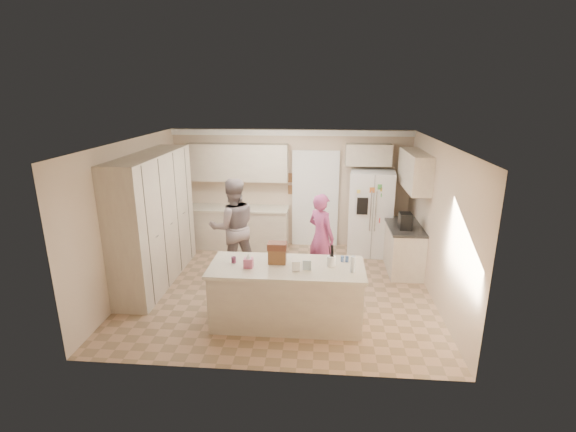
# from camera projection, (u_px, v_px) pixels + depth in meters

# --- Properties ---
(floor) EXTENTS (5.20, 4.60, 0.02)m
(floor) POSITION_uv_depth(u_px,v_px,m) (281.00, 289.00, 7.46)
(floor) COLOR #A48061
(floor) RESTS_ON ground
(ceiling) EXTENTS (5.20, 4.60, 0.02)m
(ceiling) POSITION_uv_depth(u_px,v_px,m) (280.00, 141.00, 6.70)
(ceiling) COLOR white
(ceiling) RESTS_ON wall_back
(wall_back) EXTENTS (5.20, 0.02, 2.60)m
(wall_back) POSITION_uv_depth(u_px,v_px,m) (291.00, 188.00, 9.28)
(wall_back) COLOR beige
(wall_back) RESTS_ON ground
(wall_front) EXTENTS (5.20, 0.02, 2.60)m
(wall_front) POSITION_uv_depth(u_px,v_px,m) (261.00, 277.00, 4.87)
(wall_front) COLOR beige
(wall_front) RESTS_ON ground
(wall_left) EXTENTS (0.02, 4.60, 2.60)m
(wall_left) POSITION_uv_depth(u_px,v_px,m) (132.00, 215.00, 7.28)
(wall_left) COLOR beige
(wall_left) RESTS_ON ground
(wall_right) EXTENTS (0.02, 4.60, 2.60)m
(wall_right) POSITION_uv_depth(u_px,v_px,m) (438.00, 223.00, 6.87)
(wall_right) COLOR beige
(wall_right) RESTS_ON ground
(crown_back) EXTENTS (5.20, 0.08, 0.12)m
(crown_back) POSITION_uv_depth(u_px,v_px,m) (291.00, 133.00, 8.88)
(crown_back) COLOR white
(crown_back) RESTS_ON wall_back
(pantry_bank) EXTENTS (0.60, 2.60, 2.35)m
(pantry_bank) POSITION_uv_depth(u_px,v_px,m) (154.00, 219.00, 7.49)
(pantry_bank) COLOR beige
(pantry_bank) RESTS_ON floor
(back_base_cab) EXTENTS (2.20, 0.60, 0.88)m
(back_base_cab) POSITION_uv_depth(u_px,v_px,m) (238.00, 228.00, 9.33)
(back_base_cab) COLOR beige
(back_base_cab) RESTS_ON floor
(back_countertop) EXTENTS (2.24, 0.63, 0.04)m
(back_countertop) POSITION_uv_depth(u_px,v_px,m) (238.00, 208.00, 9.18)
(back_countertop) COLOR beige
(back_countertop) RESTS_ON back_base_cab
(back_upper_cab) EXTENTS (2.20, 0.35, 0.80)m
(back_upper_cab) POSITION_uv_depth(u_px,v_px,m) (237.00, 162.00, 9.02)
(back_upper_cab) COLOR beige
(back_upper_cab) RESTS_ON wall_back
(doorway_opening) EXTENTS (0.90, 0.06, 2.10)m
(doorway_opening) POSITION_uv_depth(u_px,v_px,m) (315.00, 200.00, 9.28)
(doorway_opening) COLOR black
(doorway_opening) RESTS_ON floor
(doorway_casing) EXTENTS (1.02, 0.03, 2.22)m
(doorway_casing) POSITION_uv_depth(u_px,v_px,m) (315.00, 201.00, 9.25)
(doorway_casing) COLOR white
(doorway_casing) RESTS_ON floor
(wall_frame_upper) EXTENTS (0.15, 0.02, 0.20)m
(wall_frame_upper) POSITION_uv_depth(u_px,v_px,m) (292.00, 178.00, 9.17)
(wall_frame_upper) COLOR brown
(wall_frame_upper) RESTS_ON wall_back
(wall_frame_lower) EXTENTS (0.15, 0.02, 0.20)m
(wall_frame_lower) POSITION_uv_depth(u_px,v_px,m) (291.00, 190.00, 9.25)
(wall_frame_lower) COLOR brown
(wall_frame_lower) RESTS_ON wall_back
(refrigerator) EXTENTS (0.97, 0.79, 1.80)m
(refrigerator) POSITION_uv_depth(u_px,v_px,m) (371.00, 213.00, 8.83)
(refrigerator) COLOR white
(refrigerator) RESTS_ON floor
(fridge_seam) EXTENTS (0.02, 0.02, 1.78)m
(fridge_seam) POSITION_uv_depth(u_px,v_px,m) (373.00, 218.00, 8.49)
(fridge_seam) COLOR gray
(fridge_seam) RESTS_ON refrigerator
(fridge_dispenser) EXTENTS (0.22, 0.03, 0.35)m
(fridge_dispenser) POSITION_uv_depth(u_px,v_px,m) (362.00, 206.00, 8.43)
(fridge_dispenser) COLOR black
(fridge_dispenser) RESTS_ON refrigerator
(fridge_handle_l) EXTENTS (0.02, 0.02, 0.85)m
(fridge_handle_l) POSITION_uv_depth(u_px,v_px,m) (371.00, 211.00, 8.44)
(fridge_handle_l) COLOR silver
(fridge_handle_l) RESTS_ON refrigerator
(fridge_handle_r) EXTENTS (0.02, 0.02, 0.85)m
(fridge_handle_r) POSITION_uv_depth(u_px,v_px,m) (376.00, 211.00, 8.43)
(fridge_handle_r) COLOR silver
(fridge_handle_r) RESTS_ON refrigerator
(over_fridge_cab) EXTENTS (0.95, 0.35, 0.45)m
(over_fridge_cab) POSITION_uv_depth(u_px,v_px,m) (368.00, 155.00, 8.74)
(over_fridge_cab) COLOR beige
(over_fridge_cab) RESTS_ON wall_back
(right_base_cab) EXTENTS (0.60, 1.20, 0.88)m
(right_base_cab) POSITION_uv_depth(u_px,v_px,m) (403.00, 249.00, 8.10)
(right_base_cab) COLOR beige
(right_base_cab) RESTS_ON floor
(right_countertop) EXTENTS (0.63, 1.24, 0.04)m
(right_countertop) POSITION_uv_depth(u_px,v_px,m) (405.00, 226.00, 7.97)
(right_countertop) COLOR #2D2B28
(right_countertop) RESTS_ON right_base_cab
(right_upper_cab) EXTENTS (0.35, 1.50, 0.70)m
(right_upper_cab) POSITION_uv_depth(u_px,v_px,m) (415.00, 170.00, 7.85)
(right_upper_cab) COLOR beige
(right_upper_cab) RESTS_ON wall_right
(coffee_maker) EXTENTS (0.22, 0.28, 0.30)m
(coffee_maker) POSITION_uv_depth(u_px,v_px,m) (405.00, 221.00, 7.73)
(coffee_maker) COLOR black
(coffee_maker) RESTS_ON right_countertop
(island_base) EXTENTS (2.20, 0.90, 0.88)m
(island_base) POSITION_uv_depth(u_px,v_px,m) (287.00, 295.00, 6.26)
(island_base) COLOR beige
(island_base) RESTS_ON floor
(island_top) EXTENTS (2.28, 0.96, 0.05)m
(island_top) POSITION_uv_depth(u_px,v_px,m) (287.00, 267.00, 6.13)
(island_top) COLOR beige
(island_top) RESTS_ON island_base
(utensil_crock) EXTENTS (0.13, 0.13, 0.15)m
(utensil_crock) POSITION_uv_depth(u_px,v_px,m) (331.00, 261.00, 6.10)
(utensil_crock) COLOR white
(utensil_crock) RESTS_ON island_top
(tissue_box) EXTENTS (0.13, 0.13, 0.14)m
(tissue_box) POSITION_uv_depth(u_px,v_px,m) (248.00, 263.00, 6.05)
(tissue_box) COLOR #C05B81
(tissue_box) RESTS_ON island_top
(tissue_plume) EXTENTS (0.08, 0.08, 0.08)m
(tissue_plume) POSITION_uv_depth(u_px,v_px,m) (248.00, 256.00, 6.02)
(tissue_plume) COLOR white
(tissue_plume) RESTS_ON tissue_box
(dollhouse_body) EXTENTS (0.26, 0.18, 0.22)m
(dollhouse_body) POSITION_uv_depth(u_px,v_px,m) (277.00, 256.00, 6.20)
(dollhouse_body) COLOR brown
(dollhouse_body) RESTS_ON island_top
(dollhouse_roof) EXTENTS (0.28, 0.20, 0.10)m
(dollhouse_roof) POSITION_uv_depth(u_px,v_px,m) (277.00, 246.00, 6.15)
(dollhouse_roof) COLOR #592D1E
(dollhouse_roof) RESTS_ON dollhouse_body
(jam_jar) EXTENTS (0.07, 0.07, 0.09)m
(jam_jar) POSITION_uv_depth(u_px,v_px,m) (234.00, 260.00, 6.22)
(jam_jar) COLOR #59263F
(jam_jar) RESTS_ON island_top
(greeting_card_a) EXTENTS (0.12, 0.06, 0.16)m
(greeting_card_a) POSITION_uv_depth(u_px,v_px,m) (296.00, 267.00, 5.90)
(greeting_card_a) COLOR white
(greeting_card_a) RESTS_ON island_top
(greeting_card_b) EXTENTS (0.12, 0.05, 0.16)m
(greeting_card_b) POSITION_uv_depth(u_px,v_px,m) (307.00, 265.00, 5.93)
(greeting_card_b) COLOR silver
(greeting_card_b) RESTS_ON island_top
(water_bottle) EXTENTS (0.07, 0.07, 0.24)m
(water_bottle) POSITION_uv_depth(u_px,v_px,m) (353.00, 264.00, 5.87)
(water_bottle) COLOR silver
(water_bottle) RESTS_ON island_top
(shaker_salt) EXTENTS (0.05, 0.05, 0.09)m
(shaker_salt) POSITION_uv_depth(u_px,v_px,m) (342.00, 259.00, 6.25)
(shaker_salt) COLOR #3D5992
(shaker_salt) RESTS_ON island_top
(shaker_pepper) EXTENTS (0.05, 0.05, 0.09)m
(shaker_pepper) POSITION_uv_depth(u_px,v_px,m) (347.00, 259.00, 6.25)
(shaker_pepper) COLOR #3D5992
(shaker_pepper) RESTS_ON island_top
(teen_boy) EXTENTS (1.10, 0.99, 1.86)m
(teen_boy) POSITION_uv_depth(u_px,v_px,m) (233.00, 227.00, 7.83)
(teen_boy) COLOR gray
(teen_boy) RESTS_ON floor
(teen_girl) EXTENTS (0.69, 0.69, 1.61)m
(teen_girl) POSITION_uv_depth(u_px,v_px,m) (321.00, 236.00, 7.71)
(teen_girl) COLOR #C34DA1
(teen_girl) RESTS_ON floor
(fridge_magnets) EXTENTS (0.76, 0.02, 1.44)m
(fridge_magnets) POSITION_uv_depth(u_px,v_px,m) (373.00, 218.00, 8.48)
(fridge_magnets) COLOR tan
(fridge_magnets) RESTS_ON refrigerator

